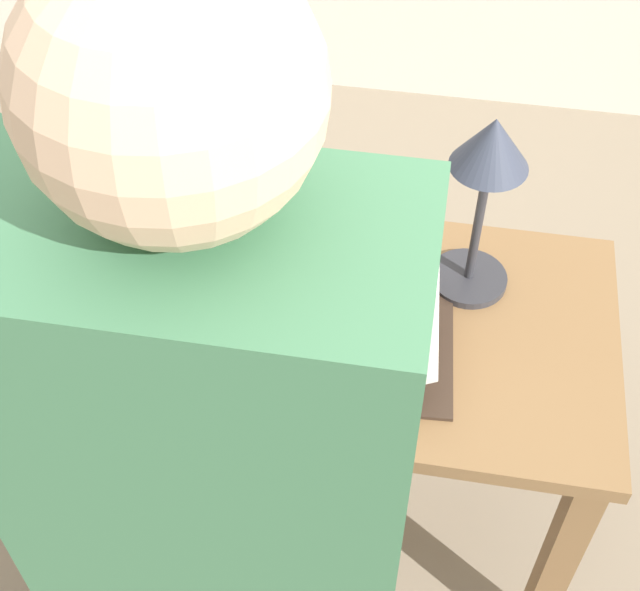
# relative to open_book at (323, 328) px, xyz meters

# --- Properties ---
(ground_plane) EXTENTS (12.00, 12.00, 0.00)m
(ground_plane) POSITION_rel_open_book_xyz_m (-0.03, 0.06, -0.76)
(ground_plane) COLOR gray
(reading_desk) EXTENTS (1.18, 0.61, 0.72)m
(reading_desk) POSITION_rel_open_book_xyz_m (-0.03, 0.06, -0.15)
(reading_desk) COLOR brown
(reading_desk) RESTS_ON ground_plane
(open_book) EXTENTS (0.51, 0.36, 0.11)m
(open_book) POSITION_rel_open_book_xyz_m (0.00, 0.00, 0.00)
(open_book) COLOR #38281E
(open_book) RESTS_ON reading_desk
(book_stack_tall) EXTENTS (0.24, 0.29, 0.18)m
(book_stack_tall) POSITION_rel_open_book_xyz_m (-0.46, 0.02, 0.06)
(book_stack_tall) COLOR brown
(book_stack_tall) RESTS_ON reading_desk
(book_standing_upright) EXTENTS (0.06, 0.17, 0.21)m
(book_standing_upright) POSITION_rel_open_book_xyz_m (-0.28, 0.05, 0.07)
(book_standing_upright) COLOR black
(book_standing_upright) RESTS_ON reading_desk
(reading_lamp) EXTENTS (0.16, 0.16, 0.40)m
(reading_lamp) POSITION_rel_open_book_xyz_m (0.26, 0.20, 0.26)
(reading_lamp) COLOR #2D2D33
(reading_lamp) RESTS_ON reading_desk
(coffee_mug) EXTENTS (0.07, 0.10, 0.08)m
(coffee_mug) POSITION_rel_open_book_xyz_m (-0.29, 0.05, 0.01)
(coffee_mug) COLOR #335184
(coffee_mug) RESTS_ON reading_desk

